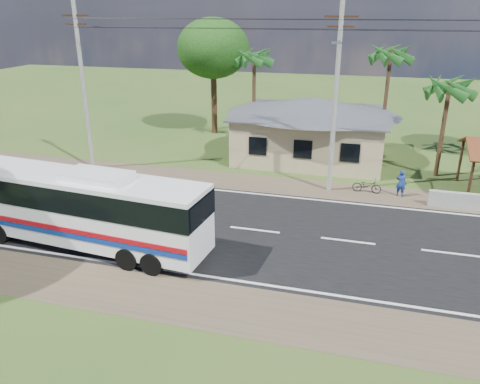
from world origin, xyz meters
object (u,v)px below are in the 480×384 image
Objects in this scene: person at (401,183)px; small_car at (20,175)px; coach_bus at (82,203)px; motorcycle at (367,186)px.

person reaches higher than small_car.
person is 22.88m from small_car.
motorcycle is (12.28, 10.30, -1.67)m from coach_bus.
person is at bearing 29.34° from small_car.
motorcycle is at bearing 30.53° from small_car.
coach_bus is 3.16× the size of small_car.
motorcycle is 0.44× the size of small_car.
person is at bearing 40.90° from coach_bus.
coach_bus is at bearing 56.57° from person.
motorcycle is 1.05× the size of person.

